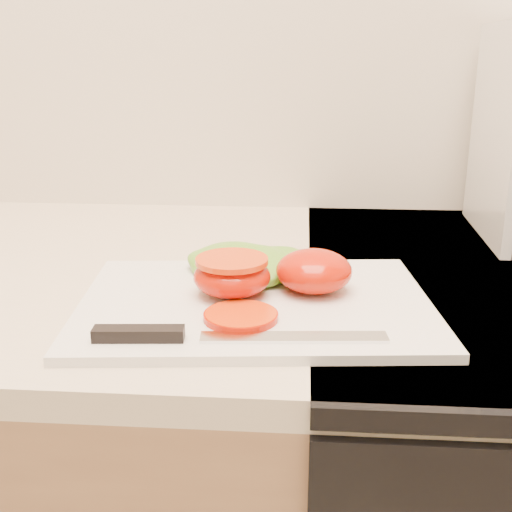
{
  "coord_description": "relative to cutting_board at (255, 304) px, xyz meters",
  "views": [
    {
      "loc": [
        0.16,
        0.91,
        1.19
      ],
      "look_at": [
        0.11,
        1.55,
        0.99
      ],
      "focal_mm": 45.0,
      "sensor_mm": 36.0,
      "label": 1
    }
  ],
  "objects": [
    {
      "name": "knife",
      "position": [
        -0.04,
        -0.1,
        0.01
      ],
      "size": [
        0.27,
        0.04,
        0.01
      ],
      "rotation": [
        0.0,
        0.0,
        0.08
      ],
      "color": "silver",
      "rests_on": "cutting_board"
    },
    {
      "name": "lettuce_leaf_1",
      "position": [
        0.02,
        0.08,
        0.02
      ],
      "size": [
        0.13,
        0.13,
        0.02
      ],
      "primitive_type": "ellipsoid",
      "rotation": [
        0.0,
        0.0,
        0.85
      ],
      "color": "#6AA72C",
      "rests_on": "cutting_board"
    },
    {
      "name": "tomato_half_dome",
      "position": [
        0.06,
        0.03,
        0.03
      ],
      "size": [
        0.08,
        0.08,
        0.05
      ],
      "primitive_type": "ellipsoid",
      "color": "#BB1800",
      "rests_on": "cutting_board"
    },
    {
      "name": "tomato_slice_0",
      "position": [
        -0.01,
        -0.05,
        0.01
      ],
      "size": [
        0.07,
        0.07,
        0.01
      ],
      "primitive_type": "cylinder",
      "color": "#C94209",
      "rests_on": "cutting_board"
    },
    {
      "name": "tomato_half_cut",
      "position": [
        -0.03,
        0.01,
        0.03
      ],
      "size": [
        0.08,
        0.08,
        0.04
      ],
      "color": "#BB1800",
      "rests_on": "cutting_board"
    },
    {
      "name": "cutting_board",
      "position": [
        0.0,
        0.0,
        0.0
      ],
      "size": [
        0.39,
        0.3,
        0.01
      ],
      "primitive_type": "cube",
      "rotation": [
        0.0,
        0.0,
        0.09
      ],
      "color": "silver",
      "rests_on": "counter"
    },
    {
      "name": "lettuce_leaf_0",
      "position": [
        -0.02,
        0.07,
        0.02
      ],
      "size": [
        0.17,
        0.15,
        0.03
      ],
      "primitive_type": "ellipsoid",
      "rotation": [
        0.0,
        0.0,
        -0.46
      ],
      "color": "#6AA72C",
      "rests_on": "cutting_board"
    }
  ]
}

